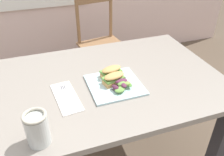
# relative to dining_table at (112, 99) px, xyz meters

# --- Properties ---
(dining_table) EXTENTS (1.15, 0.82, 0.74)m
(dining_table) POSITION_rel_dining_table_xyz_m (0.00, 0.00, 0.00)
(dining_table) COLOR gray
(dining_table) RESTS_ON ground
(chair_wooden_far) EXTENTS (0.45, 0.45, 0.87)m
(chair_wooden_far) POSITION_rel_dining_table_xyz_m (0.24, 0.99, -0.16)
(chair_wooden_far) COLOR #8E6642
(chair_wooden_far) RESTS_ON ground
(plate_lunch) EXTENTS (0.26, 0.26, 0.01)m
(plate_lunch) POSITION_rel_dining_table_xyz_m (-0.01, -0.07, 0.14)
(plate_lunch) COLOR silver
(plate_lunch) RESTS_ON dining_table
(sandwich_half_front) EXTENTS (0.12, 0.09, 0.06)m
(sandwich_half_front) POSITION_rel_dining_table_xyz_m (-0.01, -0.06, 0.18)
(sandwich_half_front) COLOR tan
(sandwich_half_front) RESTS_ON plate_lunch
(sandwich_half_back) EXTENTS (0.12, 0.09, 0.06)m
(sandwich_half_back) POSITION_rel_dining_table_xyz_m (-0.00, 0.00, 0.18)
(sandwich_half_back) COLOR tan
(sandwich_half_back) RESTS_ON plate_lunch
(salad_mixed_greens) EXTENTS (0.11, 0.14, 0.03)m
(salad_mixed_greens) POSITION_rel_dining_table_xyz_m (0.01, -0.10, 0.16)
(salad_mixed_greens) COLOR #518438
(salad_mixed_greens) RESTS_ON plate_lunch
(napkin_folded) EXTENTS (0.12, 0.26, 0.00)m
(napkin_folded) POSITION_rel_dining_table_xyz_m (-0.25, -0.08, 0.14)
(napkin_folded) COLOR silver
(napkin_folded) RESTS_ON dining_table
(fork_on_napkin) EXTENTS (0.03, 0.19, 0.00)m
(fork_on_napkin) POSITION_rel_dining_table_xyz_m (-0.25, -0.07, 0.14)
(fork_on_napkin) COLOR silver
(fork_on_napkin) RESTS_ON napkin_folded
(mason_jar_iced_tea) EXTENTS (0.09, 0.09, 0.14)m
(mason_jar_iced_tea) POSITION_rel_dining_table_xyz_m (-0.39, -0.32, 0.20)
(mason_jar_iced_tea) COLOR gold
(mason_jar_iced_tea) RESTS_ON dining_table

